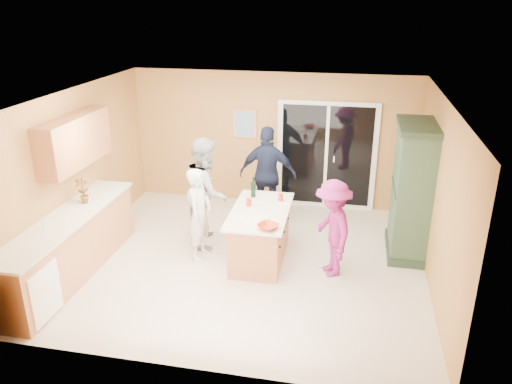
% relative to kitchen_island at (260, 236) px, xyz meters
% --- Properties ---
extents(floor, '(5.50, 5.50, 0.00)m').
position_rel_kitchen_island_xyz_m(floor, '(-0.21, -0.13, -0.40)').
color(floor, beige).
rests_on(floor, ground).
extents(ceiling, '(5.50, 5.00, 0.10)m').
position_rel_kitchen_island_xyz_m(ceiling, '(-0.21, -0.13, 2.20)').
color(ceiling, silver).
rests_on(ceiling, wall_back).
extents(wall_back, '(5.50, 0.10, 2.60)m').
position_rel_kitchen_island_xyz_m(wall_back, '(-0.21, 2.37, 0.90)').
color(wall_back, tan).
rests_on(wall_back, ground).
extents(wall_front, '(5.50, 0.10, 2.60)m').
position_rel_kitchen_island_xyz_m(wall_front, '(-0.21, -2.63, 0.90)').
color(wall_front, tan).
rests_on(wall_front, ground).
extents(wall_left, '(0.10, 5.00, 2.60)m').
position_rel_kitchen_island_xyz_m(wall_left, '(-2.96, -0.13, 0.90)').
color(wall_left, tan).
rests_on(wall_left, ground).
extents(wall_right, '(0.10, 5.00, 2.60)m').
position_rel_kitchen_island_xyz_m(wall_right, '(2.54, -0.13, 0.90)').
color(wall_right, tan).
rests_on(wall_right, ground).
extents(left_cabinet_run, '(0.65, 3.05, 1.24)m').
position_rel_kitchen_island_xyz_m(left_cabinet_run, '(-2.66, -1.18, 0.07)').
color(left_cabinet_run, '#C47D4C').
rests_on(left_cabinet_run, floor).
extents(upper_cabinets, '(0.35, 1.60, 0.75)m').
position_rel_kitchen_island_xyz_m(upper_cabinets, '(-2.79, -0.33, 1.48)').
color(upper_cabinets, '#C47D4C').
rests_on(upper_cabinets, wall_left).
extents(sliding_door, '(1.90, 0.07, 2.10)m').
position_rel_kitchen_island_xyz_m(sliding_door, '(0.84, 2.33, 0.65)').
color(sliding_door, silver).
rests_on(sliding_door, floor).
extents(framed_picture, '(0.46, 0.04, 0.56)m').
position_rel_kitchen_island_xyz_m(framed_picture, '(-0.76, 2.35, 1.20)').
color(framed_picture, tan).
rests_on(framed_picture, wall_back).
extents(kitchen_island, '(0.90, 1.62, 0.85)m').
position_rel_kitchen_island_xyz_m(kitchen_island, '(0.00, 0.00, 0.00)').
color(kitchen_island, '#C47D4C').
rests_on(kitchen_island, floor).
extents(green_hutch, '(0.62, 1.17, 2.15)m').
position_rel_kitchen_island_xyz_m(green_hutch, '(2.28, 0.70, 0.65)').
color(green_hutch, '#203524').
rests_on(green_hutch, floor).
extents(woman_white, '(0.41, 0.58, 1.49)m').
position_rel_kitchen_island_xyz_m(woman_white, '(-0.94, -0.12, 0.35)').
color(woman_white, white).
rests_on(woman_white, floor).
extents(woman_grey, '(0.86, 1.00, 1.81)m').
position_rel_kitchen_island_xyz_m(woman_grey, '(-0.99, 0.45, 0.51)').
color(woman_grey, gray).
rests_on(woman_grey, floor).
extents(woman_navy, '(1.05, 0.45, 1.78)m').
position_rel_kitchen_island_xyz_m(woman_navy, '(-0.15, 1.48, 0.50)').
color(woman_navy, '#1B243C').
rests_on(woman_navy, floor).
extents(woman_magenta, '(0.87, 1.10, 1.48)m').
position_rel_kitchen_island_xyz_m(woman_magenta, '(1.12, -0.22, 0.35)').
color(woman_magenta, '#98216F').
rests_on(woman_magenta, floor).
extents(serving_bowl, '(0.37, 0.37, 0.07)m').
position_rel_kitchen_island_xyz_m(serving_bowl, '(0.23, -0.63, 0.48)').
color(serving_bowl, red).
rests_on(serving_bowl, kitchen_island).
extents(tulip_vase, '(0.24, 0.18, 0.42)m').
position_rel_kitchen_island_xyz_m(tulip_vase, '(-2.66, -0.48, 0.75)').
color(tulip_vase, '#A31110').
rests_on(tulip_vase, left_cabinet_run).
extents(tumbler_near, '(0.09, 0.09, 0.12)m').
position_rel_kitchen_island_xyz_m(tumbler_near, '(0.25, 0.44, 0.51)').
color(tumbler_near, red).
rests_on(tumbler_near, kitchen_island).
extents(tumbler_far, '(0.10, 0.10, 0.12)m').
position_rel_kitchen_island_xyz_m(tumbler_far, '(-0.21, 0.13, 0.51)').
color(tumbler_far, red).
rests_on(tumbler_far, kitchen_island).
extents(wine_bottle, '(0.08, 0.08, 0.34)m').
position_rel_kitchen_island_xyz_m(wine_bottle, '(-0.21, 0.51, 0.58)').
color(wine_bottle, black).
rests_on(wine_bottle, kitchen_island).
extents(white_plate, '(0.30, 0.30, 0.02)m').
position_rel_kitchen_island_xyz_m(white_plate, '(0.08, -0.27, 0.46)').
color(white_plate, silver).
rests_on(white_plate, kitchen_island).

